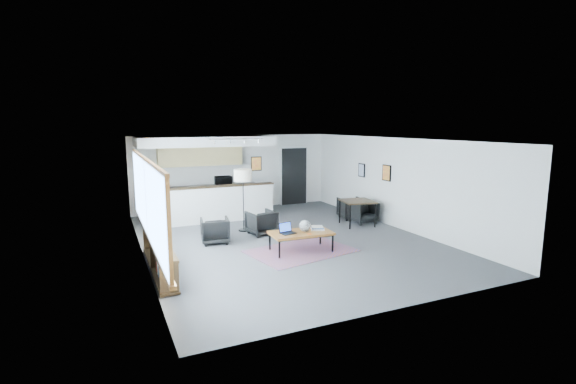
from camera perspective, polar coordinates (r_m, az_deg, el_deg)
name	(u,v)px	position (r m, az deg, el deg)	size (l,w,h in m)	color
room	(285,191)	(10.65, -0.37, 0.17)	(7.02, 9.02, 2.62)	#47474A
window	(147,201)	(8.89, -18.76, -1.16)	(0.10, 5.95, 1.66)	#8CBFFF
console	(159,256)	(9.02, -17.24, -8.32)	(0.35, 3.00, 0.80)	#322111
kitchenette	(205,174)	(13.76, -11.26, 2.40)	(4.20, 1.96, 2.60)	white
doorway	(294,176)	(15.61, 0.78, 2.26)	(1.10, 0.12, 2.15)	black
track_light	(236,140)	(12.38, -7.06, 7.09)	(1.60, 0.07, 0.15)	silver
wall_art_lower	(386,173)	(12.73, 13.32, 2.56)	(0.03, 0.38, 0.48)	black
wall_art_upper	(362,170)	(13.78, 10.03, 2.96)	(0.03, 0.34, 0.44)	black
kilim_rug	(301,251)	(10.01, 1.78, -8.06)	(2.64, 2.04, 0.01)	#693E51
coffee_table	(301,233)	(9.89, 1.79, -5.68)	(1.48, 0.85, 0.47)	brown
laptop	(287,230)	(9.76, -0.20, -5.23)	(0.39, 0.34, 0.24)	black
ceramic_pot	(305,226)	(9.87, 2.35, -4.66)	(0.28, 0.28, 0.28)	gray
book_stack	(317,228)	(10.08, 4.04, -4.93)	(0.38, 0.34, 0.10)	silver
coaster	(309,234)	(9.69, 2.95, -5.76)	(0.10, 0.10, 0.01)	#E5590C
armchair_left	(215,229)	(10.76, -9.96, -5.04)	(0.68, 0.64, 0.70)	black
armchair_right	(261,221)	(11.43, -3.65, -4.02)	(0.70, 0.65, 0.72)	black
floor_lamp	(243,178)	(11.64, -6.18, 1.98)	(0.62, 0.62, 1.75)	black
dining_table	(357,203)	(12.52, 9.47, -1.45)	(1.02, 1.02, 0.75)	#322111
dining_chair_near	(363,213)	(12.90, 10.26, -2.82)	(0.61, 0.57, 0.62)	black
dining_chair_far	(351,209)	(13.43, 8.62, -2.29)	(0.61, 0.57, 0.63)	black
microwave	(223,180)	(14.40, -8.85, 1.70)	(0.53, 0.30, 0.36)	black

